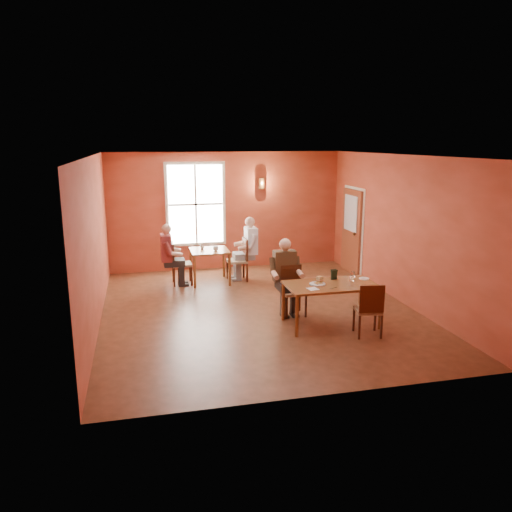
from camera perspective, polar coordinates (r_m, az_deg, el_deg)
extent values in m
cube|color=brown|center=(9.93, 0.27, -6.17)|extent=(6.00, 7.00, 0.01)
cube|color=brown|center=(12.92, -3.37, 5.17)|extent=(6.00, 0.04, 3.00)
cube|color=brown|center=(6.28, 7.77, -3.42)|extent=(6.00, 0.04, 3.00)
cube|color=brown|center=(9.32, -17.97, 1.47)|extent=(0.04, 7.00, 3.00)
cube|color=brown|center=(10.64, 16.21, 2.96)|extent=(0.04, 7.00, 3.00)
cube|color=white|center=(9.38, 0.29, 11.41)|extent=(6.00, 7.00, 0.04)
cube|color=white|center=(12.74, -6.90, 5.89)|extent=(1.36, 0.10, 1.96)
cube|color=maroon|center=(12.71, 10.81, 2.77)|extent=(0.12, 1.04, 2.10)
cylinder|color=brown|center=(12.93, 0.64, 8.31)|extent=(0.16, 0.16, 0.28)
cylinder|color=white|center=(8.98, 7.03, -3.14)|extent=(0.31, 0.31, 0.04)
cube|color=tan|center=(9.05, 7.29, -2.77)|extent=(0.12, 0.12, 0.11)
cube|color=black|center=(9.31, 8.90, -2.10)|extent=(0.12, 0.07, 0.19)
cube|color=white|center=(8.79, 8.82, -3.66)|extent=(0.18, 0.09, 0.00)
cube|color=white|center=(8.70, 6.51, -3.76)|extent=(0.20, 0.20, 0.01)
cylinder|color=white|center=(9.49, 12.25, -2.53)|extent=(0.23, 0.23, 0.01)
imported|color=silver|center=(11.59, -4.63, 0.85)|extent=(0.13, 0.13, 0.10)
imported|color=white|center=(11.78, -6.17, 1.01)|extent=(0.13, 0.13, 0.09)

